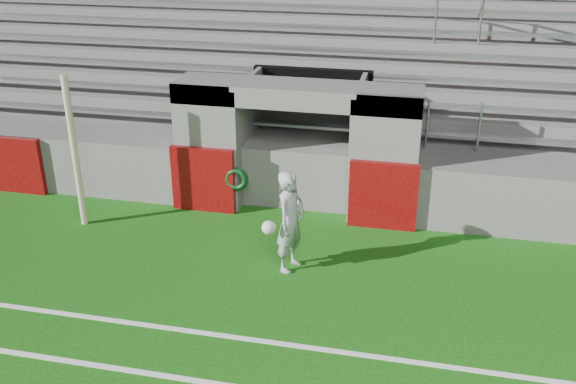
# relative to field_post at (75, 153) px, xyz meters

# --- Properties ---
(ground) EXTENTS (90.00, 90.00, 0.00)m
(ground) POSITION_rel_field_post_xyz_m (3.90, -1.86, -1.49)
(ground) COLOR #134E0D
(ground) RESTS_ON ground
(field_post) EXTENTS (0.13, 0.13, 2.98)m
(field_post) POSITION_rel_field_post_xyz_m (0.00, 0.00, 0.00)
(field_post) COLOR beige
(field_post) RESTS_ON ground
(stadium_structure) EXTENTS (26.00, 8.48, 5.42)m
(stadium_structure) POSITION_rel_field_post_xyz_m (3.90, 6.11, 0.00)
(stadium_structure) COLOR #5D5B58
(stadium_structure) RESTS_ON ground
(goalkeeper_with_ball) EXTENTS (0.72, 0.79, 1.78)m
(goalkeeper_with_ball) POSITION_rel_field_post_xyz_m (4.29, -0.77, -0.60)
(goalkeeper_with_ball) COLOR #A0A6AA
(goalkeeper_with_ball) RESTS_ON ground
(hose_coil) EXTENTS (0.50, 0.14, 0.50)m
(hose_coil) POSITION_rel_field_post_xyz_m (2.81, 1.07, -0.73)
(hose_coil) COLOR #0B3818
(hose_coil) RESTS_ON ground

